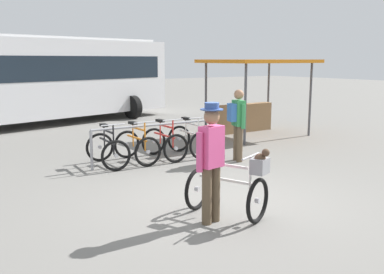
{
  "coord_description": "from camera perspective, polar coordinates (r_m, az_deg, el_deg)",
  "views": [
    {
      "loc": [
        -4.24,
        -5.53,
        2.31
      ],
      "look_at": [
        -0.19,
        0.54,
        1.0
      ],
      "focal_mm": 40.69,
      "sensor_mm": 36.0,
      "label": 1
    }
  ],
  "objects": [
    {
      "name": "featured_bicycle",
      "position": [
        6.42,
        5.49,
        -6.38
      ],
      "size": [
        1.03,
        1.26,
        1.09
      ],
      "color": "black",
      "rests_on": "ground"
    },
    {
      "name": "racked_bike_red",
      "position": [
        10.21,
        -3.65,
        -0.81
      ],
      "size": [
        0.67,
        1.11,
        0.97
      ],
      "color": "black",
      "rests_on": "ground"
    },
    {
      "name": "bike_rack_rail",
      "position": [
        9.89,
        -4.44,
        0.57
      ],
      "size": [
        3.21,
        0.18,
        0.88
      ],
      "color": "#99999E",
      "rests_on": "ground"
    },
    {
      "name": "racked_bike_black",
      "position": [
        9.65,
        -11.01,
        -1.63
      ],
      "size": [
        0.72,
        1.12,
        0.97
      ],
      "color": "black",
      "rests_on": "ground"
    },
    {
      "name": "market_stall",
      "position": [
        13.59,
        7.7,
        6.22
      ],
      "size": [
        3.13,
        2.33,
        2.3
      ],
      "color": "#4C4C51",
      "rests_on": "ground"
    },
    {
      "name": "bus_distant",
      "position": [
        16.49,
        -19.59,
        7.61
      ],
      "size": [
        10.31,
        4.82,
        3.08
      ],
      "color": "silver",
      "rests_on": "ground"
    },
    {
      "name": "racked_bike_orange",
      "position": [
        9.91,
        -7.22,
        -1.21
      ],
      "size": [
        0.68,
        1.09,
        0.97
      ],
      "color": "black",
      "rests_on": "ground"
    },
    {
      "name": "racked_bike_white",
      "position": [
        10.55,
        -0.29,
        -0.43
      ],
      "size": [
        0.69,
        1.13,
        0.98
      ],
      "color": "black",
      "rests_on": "ground"
    },
    {
      "name": "pedestrian_with_backpack",
      "position": [
        9.9,
        5.99,
        2.15
      ],
      "size": [
        0.4,
        0.51,
        1.64
      ],
      "color": "brown",
      "rests_on": "ground"
    },
    {
      "name": "ground_plane",
      "position": [
        7.34,
        3.63,
        -8.19
      ],
      "size": [
        80.0,
        80.0,
        0.0
      ],
      "primitive_type": "plane",
      "color": "slate"
    },
    {
      "name": "person_with_featured_bike",
      "position": [
        6.09,
        2.54,
        -2.75
      ],
      "size": [
        0.52,
        0.32,
        1.72
      ],
      "color": "brown",
      "rests_on": "ground"
    }
  ]
}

